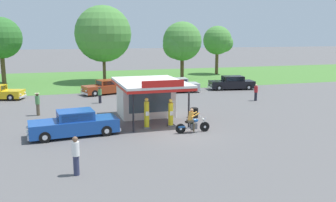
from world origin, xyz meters
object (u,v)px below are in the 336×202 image
object	(u,v)px
bystander_strolling_foreground	(38,103)
gas_pump_offside	(171,114)
spare_tire_stack	(194,113)
parked_car_back_row_far_left	(232,83)
parked_car_back_row_centre_right	(175,86)
gas_pump_nearside	(147,114)
parked_car_second_row_spare	(106,87)
motorcycle_with_rider	(192,123)
bystander_standing_back_lot	(100,95)
featured_classic_sedan	(74,124)
bystander_admiring_sedan	(256,92)
bystander_chatting_near_pumps	(76,155)

from	to	relation	value
bystander_strolling_foreground	gas_pump_offside	bearing A→B (deg)	-35.09
gas_pump_offside	spare_tire_stack	xyz separation A→B (m)	(2.51, 2.05, -0.51)
parked_car_back_row_far_left	bystander_strolling_foreground	size ratio (longest dim) A/B	3.07
parked_car_back_row_centre_right	gas_pump_nearside	bearing A→B (deg)	-115.29
parked_car_second_row_spare	spare_tire_stack	world-z (taller)	parked_car_second_row_spare
motorcycle_with_rider	bystander_standing_back_lot	world-z (taller)	motorcycle_with_rider
gas_pump_offside	parked_car_back_row_far_left	distance (m)	18.40
featured_classic_sedan	bystander_admiring_sedan	bearing A→B (deg)	22.99
featured_classic_sedan	parked_car_second_row_spare	size ratio (longest dim) A/B	1.09
gas_pump_offside	bystander_admiring_sedan	xyz separation A→B (m)	(10.66, 6.86, -0.03)
gas_pump_nearside	featured_classic_sedan	distance (m)	4.72
parked_car_second_row_spare	gas_pump_offside	bearing A→B (deg)	-80.70
gas_pump_offside	featured_classic_sedan	distance (m)	6.40
gas_pump_nearside	bystander_standing_back_lot	bearing A→B (deg)	101.26
gas_pump_offside	bystander_strolling_foreground	distance (m)	10.81
parked_car_back_row_centre_right	bystander_chatting_near_pumps	world-z (taller)	bystander_chatting_near_pumps
parked_car_back_row_far_left	spare_tire_stack	xyz separation A→B (m)	(-9.32, -12.04, -0.36)
gas_pump_nearside	gas_pump_offside	world-z (taller)	gas_pump_nearside
parked_car_back_row_centre_right	bystander_strolling_foreground	bearing A→B (deg)	-150.65
parked_car_second_row_spare	featured_classic_sedan	bearing A→B (deg)	-104.29
gas_pump_nearside	parked_car_second_row_spare	size ratio (longest dim) A/B	0.40
motorcycle_with_rider	spare_tire_stack	bearing A→B (deg)	67.04
bystander_admiring_sedan	bystander_standing_back_lot	world-z (taller)	bystander_admiring_sedan
bystander_admiring_sedan	gas_pump_offside	bearing A→B (deg)	-147.23
gas_pump_offside	parked_car_back_row_centre_right	bearing A→B (deg)	70.62
bystander_chatting_near_pumps	spare_tire_stack	size ratio (longest dim) A/B	2.47
parked_car_second_row_spare	bystander_admiring_sedan	world-z (taller)	bystander_admiring_sedan
gas_pump_nearside	motorcycle_with_rider	world-z (taller)	gas_pump_nearside
bystander_chatting_near_pumps	bystander_strolling_foreground	bearing A→B (deg)	99.72
featured_classic_sedan	parked_car_back_row_far_left	distance (m)	23.26
bystander_admiring_sedan	spare_tire_stack	world-z (taller)	bystander_admiring_sedan
bystander_standing_back_lot	featured_classic_sedan	bearing A→B (deg)	-104.69
parked_car_back_row_far_left	bystander_standing_back_lot	size ratio (longest dim) A/B	3.65
featured_classic_sedan	bystander_strolling_foreground	world-z (taller)	bystander_strolling_foreground
motorcycle_with_rider	parked_car_second_row_spare	size ratio (longest dim) A/B	0.44
parked_car_back_row_centre_right	parked_car_back_row_far_left	bearing A→B (deg)	1.20
bystander_strolling_foreground	bystander_standing_back_lot	world-z (taller)	bystander_strolling_foreground
motorcycle_with_rider	parked_car_back_row_centre_right	world-z (taller)	motorcycle_with_rider
parked_car_second_row_spare	bystander_standing_back_lot	size ratio (longest dim) A/B	3.47
motorcycle_with_rider	spare_tire_stack	xyz separation A→B (m)	(1.68, 3.96, -0.29)
bystander_admiring_sedan	bystander_strolling_foreground	size ratio (longest dim) A/B	0.90
motorcycle_with_rider	parked_car_back_row_far_left	distance (m)	19.42
motorcycle_with_rider	bystander_admiring_sedan	size ratio (longest dim) A/B	1.43
gas_pump_offside	bystander_admiring_sedan	bearing A→B (deg)	32.77
bystander_strolling_foreground	bystander_standing_back_lot	distance (m)	6.40
featured_classic_sedan	bystander_admiring_sedan	world-z (taller)	bystander_admiring_sedan
bystander_strolling_foreground	parked_car_back_row_centre_right	bearing A→B (deg)	29.35
gas_pump_offside	parked_car_back_row_centre_right	world-z (taller)	gas_pump_offside
parked_car_second_row_spare	bystander_strolling_foreground	bearing A→B (deg)	-125.88
parked_car_back_row_far_left	parked_car_second_row_spare	xyz separation A→B (m)	(-14.30, 0.95, -0.02)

